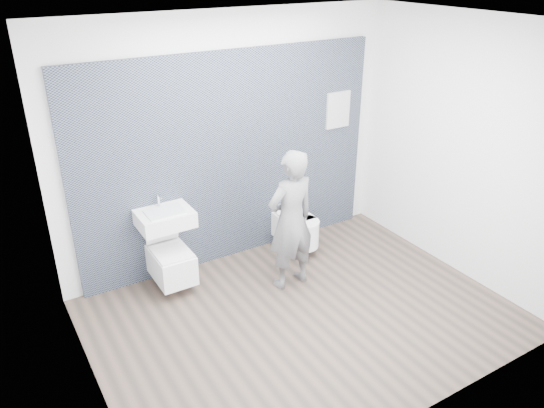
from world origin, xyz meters
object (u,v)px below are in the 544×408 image
toilet_rounded (298,229)px  visitor (291,220)px  washbasin (165,218)px  toilet_square (171,262)px

toilet_rounded → visitor: 0.88m
washbasin → visitor: visitor is taller
toilet_square → toilet_rounded: 1.60m
toilet_square → visitor: size_ratio=0.48×
washbasin → toilet_rounded: bearing=-3.8°
toilet_rounded → visitor: bearing=-130.4°
washbasin → toilet_rounded: washbasin is taller
washbasin → toilet_square: washbasin is taller
visitor → toilet_rounded: bearing=-134.8°
toilet_rounded → toilet_square: bearing=178.4°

